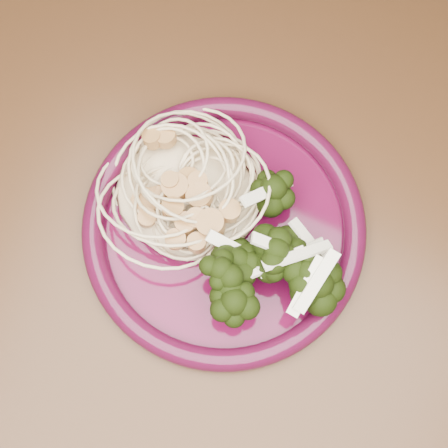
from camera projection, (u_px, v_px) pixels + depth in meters
dining_table at (259, 233)px, 0.69m from camera, size 1.20×0.80×0.75m
dinner_plate at (224, 227)px, 0.58m from camera, size 0.33×0.33×0.02m
spaghetti_pile at (187, 192)px, 0.57m from camera, size 0.17×0.15×0.03m
scallop_cluster at (184, 179)px, 0.54m from camera, size 0.15×0.15×0.04m
broccoli_pile at (272, 260)px, 0.54m from camera, size 0.14×0.18×0.05m
onion_garnish at (275, 251)px, 0.51m from camera, size 0.09×0.12×0.06m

